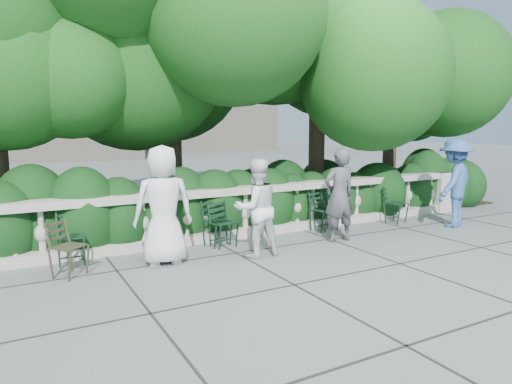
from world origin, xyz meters
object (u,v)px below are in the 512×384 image
chair_d (327,232)px  person_businessman (163,205)px  chair_f (401,224)px  person_woman_grey (339,195)px  chair_c (222,247)px  person_casual_man (256,208)px  chair_b (228,248)px  chair_e (331,231)px  chair_a (73,267)px  chair_weathered (78,278)px  person_older_blue (454,183)px

chair_d → person_businessman: size_ratio=0.45×
chair_f → person_woman_grey: 2.43m
chair_c → person_businessman: bearing=-174.8°
chair_c → person_casual_man: size_ratio=0.51×
chair_b → chair_e: (2.46, 0.19, 0.00)m
chair_c → chair_f: bearing=-16.9°
chair_a → chair_weathered: size_ratio=1.00×
chair_f → person_woman_grey: person_woman_grey is taller
chair_b → chair_c: bearing=100.3°
chair_b → person_older_blue: 5.18m
chair_weathered → person_woman_grey: person_woman_grey is taller
chair_e → chair_a: bearing=173.1°
chair_a → person_woman_grey: bearing=-4.6°
chair_c → chair_e: (2.50, 0.06, 0.00)m
chair_d → person_woman_grey: bearing=-121.4°
chair_b → chair_f: bearing=-8.2°
chair_a → person_casual_man: 3.02m
chair_d → person_older_blue: bearing=-28.1°
chair_f → chair_d: bearing=160.3°
chair_d → chair_weathered: size_ratio=1.00×
chair_f → person_older_blue: 1.41m
person_businessman → person_casual_man: bearing=175.6°
person_businessman → chair_c: bearing=-151.7°
chair_e → person_woman_grey: bearing=-125.7°
chair_d → person_older_blue: size_ratio=0.44×
chair_e → person_casual_man: (-2.23, -0.83, 0.82)m
chair_d → chair_e: size_ratio=1.00×
chair_e → person_older_blue: person_older_blue is taller
chair_weathered → person_older_blue: person_older_blue is taller
chair_c → person_woman_grey: person_woman_grey is taller
chair_b → chair_c: same height
chair_weathered → person_older_blue: bearing=-42.6°
person_businessman → person_casual_man: (1.48, -0.32, -0.12)m
chair_b → chair_weathered: size_ratio=1.00×
chair_f → chair_weathered: (-6.84, -0.39, 0.00)m
chair_c → person_casual_man: bearing=-85.6°
chair_d → chair_f: same height
chair_weathered → chair_a: bearing=50.1°
chair_e → chair_f: 1.83m
chair_b → chair_weathered: bearing=-179.8°
chair_e → chair_weathered: 5.05m
chair_weathered → person_casual_man: 2.92m
chair_d → person_casual_man: (-2.09, -0.79, 0.82)m
chair_b → chair_c: (-0.04, 0.13, 0.00)m
chair_d → person_woman_grey: (-0.25, -0.66, 0.88)m
chair_f → chair_weathered: bearing=167.8°
person_woman_grey → person_casual_man: bearing=8.5°
chair_a → chair_b: bearing=-0.2°
chair_f → person_casual_man: 4.18m
person_businessman → chair_a: bearing=-13.0°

